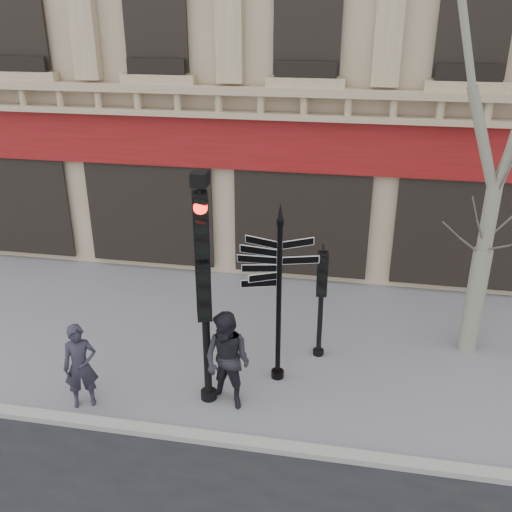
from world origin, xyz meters
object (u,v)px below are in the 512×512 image
at_px(pedestrian_b, 227,361).
at_px(fingerpost, 279,265).
at_px(traffic_signal_secondary, 322,285).
at_px(pedestrian_a, 80,366).
at_px(traffic_signal_main, 203,265).

bearing_deg(pedestrian_b, fingerpost, 71.49).
distance_m(traffic_signal_secondary, pedestrian_b, 2.51).
xyz_separation_m(fingerpost, pedestrian_a, (-3.32, -1.44, -1.59)).
bearing_deg(pedestrian_a, fingerpost, -1.85).
distance_m(fingerpost, pedestrian_b, 1.93).
bearing_deg(traffic_signal_main, fingerpost, 19.00).
distance_m(fingerpost, traffic_signal_secondary, 1.42).
height_order(fingerpost, traffic_signal_secondary, fingerpost).
relative_size(traffic_signal_main, pedestrian_a, 2.64).
height_order(traffic_signal_main, traffic_signal_secondary, traffic_signal_main).
xyz_separation_m(traffic_signal_secondary, pedestrian_a, (-4.04, -2.37, -0.81)).
xyz_separation_m(traffic_signal_main, pedestrian_b, (0.40, -0.10, -1.78)).
bearing_deg(fingerpost, traffic_signal_main, -148.84).
height_order(traffic_signal_secondary, pedestrian_b, traffic_signal_secondary).
bearing_deg(traffic_signal_main, pedestrian_a, 176.39).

